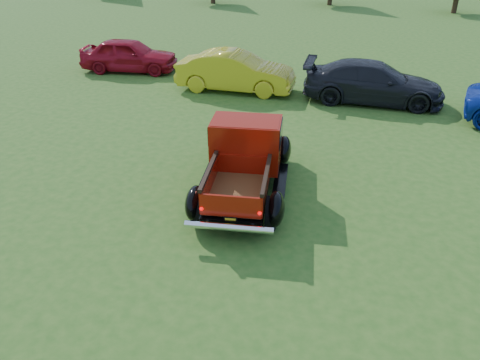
{
  "coord_description": "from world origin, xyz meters",
  "views": [
    {
      "loc": [
        2.25,
        -8.02,
        5.69
      ],
      "look_at": [
        -0.41,
        0.2,
        0.92
      ],
      "focal_mm": 35.0,
      "sensor_mm": 36.0,
      "label": 1
    }
  ],
  "objects_px": {
    "pickup_truck": "(246,154)",
    "show_car_red": "(129,55)",
    "show_car_grey": "(373,82)",
    "show_car_yellow": "(236,72)"
  },
  "relations": [
    {
      "from": "show_car_red",
      "to": "show_car_grey",
      "type": "relative_size",
      "value": 0.84
    },
    {
      "from": "show_car_yellow",
      "to": "show_car_grey",
      "type": "relative_size",
      "value": 0.91
    },
    {
      "from": "pickup_truck",
      "to": "show_car_grey",
      "type": "distance_m",
      "value": 7.62
    },
    {
      "from": "show_car_yellow",
      "to": "show_car_grey",
      "type": "bearing_deg",
      "value": -89.92
    },
    {
      "from": "pickup_truck",
      "to": "show_car_red",
      "type": "height_order",
      "value": "pickup_truck"
    },
    {
      "from": "show_car_red",
      "to": "show_car_grey",
      "type": "distance_m",
      "value": 10.3
    },
    {
      "from": "show_car_yellow",
      "to": "show_car_grey",
      "type": "height_order",
      "value": "show_car_yellow"
    },
    {
      "from": "show_car_yellow",
      "to": "pickup_truck",
      "type": "bearing_deg",
      "value": -162.76
    },
    {
      "from": "pickup_truck",
      "to": "show_car_red",
      "type": "bearing_deg",
      "value": 124.15
    },
    {
      "from": "pickup_truck",
      "to": "show_car_red",
      "type": "relative_size",
      "value": 1.17
    }
  ]
}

